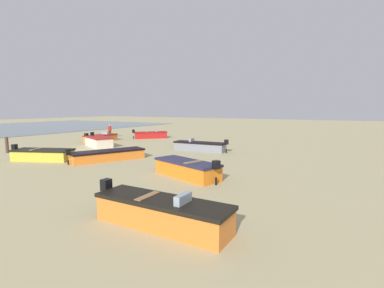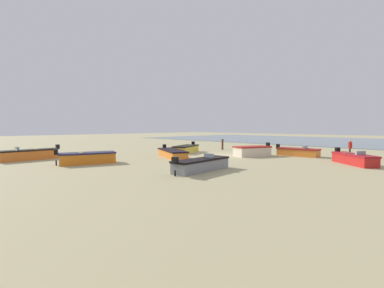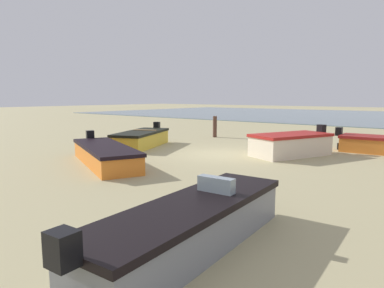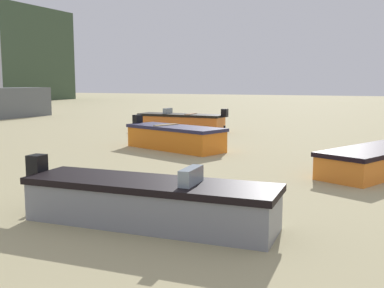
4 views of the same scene
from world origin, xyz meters
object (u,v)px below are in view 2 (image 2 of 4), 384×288
at_px(boat_orange_6, 172,153).
at_px(mooring_post_near_water, 222,144).
at_px(boat_orange_1, 28,155).
at_px(boat_grey_5, 201,165).
at_px(boat_orange_0, 87,158).
at_px(boat_red_2, 354,159).
at_px(boat_cream_3, 252,151).
at_px(boat_yellow_7, 186,149).
at_px(boat_orange_4, 298,152).
at_px(beach_walker_foreground, 350,147).

distance_m(boat_orange_6, mooring_post_near_water, 9.94).
xyz_separation_m(boat_orange_1, boat_grey_5, (-14.32, -6.36, -0.05)).
xyz_separation_m(boat_orange_0, boat_grey_5, (-8.44, -3.76, -0.04)).
xyz_separation_m(boat_red_2, boat_cream_3, (8.54, 0.42, 0.06)).
distance_m(boat_red_2, boat_yellow_7, 15.76).
height_order(boat_grey_5, mooring_post_near_water, mooring_post_near_water).
distance_m(boat_grey_5, boat_yellow_7, 12.08).
relative_size(boat_orange_4, mooring_post_near_water, 3.12).
bearing_deg(boat_grey_5, boat_red_2, 55.10).
bearing_deg(boat_orange_6, boat_red_2, 140.38).
relative_size(boat_red_2, mooring_post_near_water, 2.82).
distance_m(mooring_post_near_water, beach_walker_foreground, 13.60).
height_order(boat_orange_0, boat_orange_6, boat_orange_0).
distance_m(boat_orange_1, mooring_post_near_water, 20.50).
relative_size(boat_red_2, boat_yellow_7, 0.85).
distance_m(boat_red_2, beach_walker_foreground, 5.59).
bearing_deg(boat_cream_3, beach_walker_foreground, -117.83).
bearing_deg(boat_orange_6, boat_orange_1, -12.20).
distance_m(boat_orange_6, beach_walker_foreground, 16.71).
bearing_deg(mooring_post_near_water, boat_orange_0, 91.29).
xyz_separation_m(boat_grey_5, boat_orange_6, (7.07, -3.61, -0.04)).
bearing_deg(boat_red_2, boat_grey_5, 11.46).
bearing_deg(boat_yellow_7, boat_orange_1, 47.40).
distance_m(boat_red_2, boat_orange_6, 14.81).
relative_size(boat_orange_1, mooring_post_near_water, 3.64).
bearing_deg(boat_yellow_7, boat_orange_4, -175.20).
height_order(boat_orange_4, boat_yellow_7, boat_yellow_7).
xyz_separation_m(boat_orange_0, boat_orange_4, (-9.22, -16.75, -0.06)).
height_order(boat_cream_3, mooring_post_near_water, mooring_post_near_water).
relative_size(boat_orange_0, boat_orange_4, 1.06).
bearing_deg(boat_orange_4, boat_yellow_7, -64.97).
distance_m(boat_orange_1, boat_yellow_7, 14.84).
height_order(boat_red_2, mooring_post_near_water, mooring_post_near_water).
bearing_deg(mooring_post_near_water, boat_grey_5, 123.40).
distance_m(boat_orange_1, boat_red_2, 26.37).
height_order(boat_grey_5, beach_walker_foreground, beach_walker_foreground).
bearing_deg(boat_cream_3, boat_yellow_7, 39.88).
distance_m(boat_red_2, mooring_post_near_water, 15.34).
relative_size(boat_orange_4, boat_orange_6, 0.78).
distance_m(boat_orange_0, boat_grey_5, 9.24).
bearing_deg(boat_orange_1, boat_yellow_7, -109.39).
relative_size(boat_red_2, boat_orange_4, 0.90).
height_order(boat_orange_0, boat_grey_5, boat_orange_0).
relative_size(boat_orange_4, boat_grey_5, 0.85).
bearing_deg(boat_cream_3, boat_orange_1, 76.10).
bearing_deg(boat_grey_5, boat_orange_0, -159.72).
relative_size(boat_red_2, boat_orange_6, 0.71).
relative_size(boat_red_2, beach_walker_foreground, 2.30).
relative_size(boat_cream_3, boat_orange_6, 0.73).
bearing_deg(boat_cream_3, boat_orange_4, -111.94).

